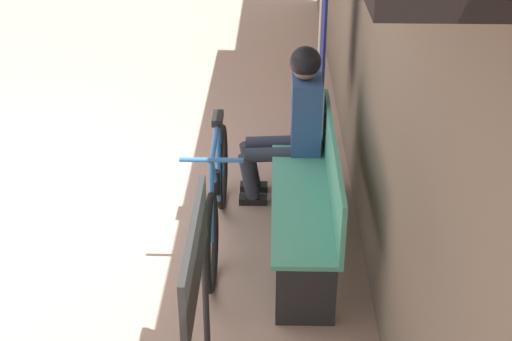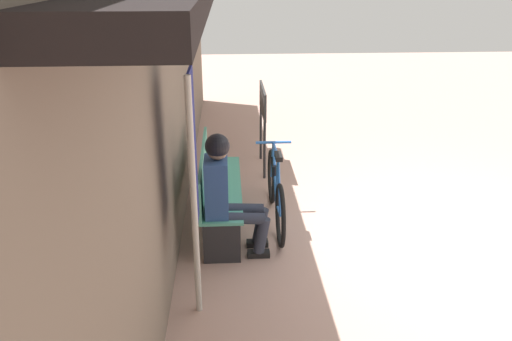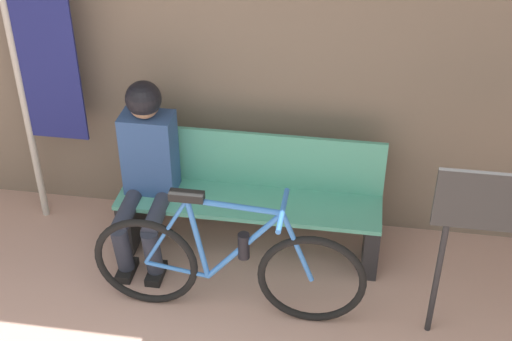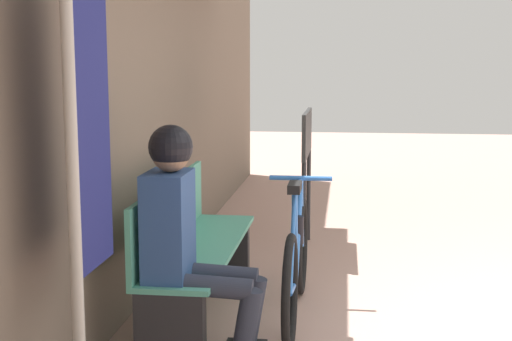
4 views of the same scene
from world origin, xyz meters
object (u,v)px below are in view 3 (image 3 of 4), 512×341
object	(u,v)px
banner_pole	(38,66)
person_seated	(146,161)
park_bench_near	(250,200)
bicycle	(227,267)

from	to	relation	value
banner_pole	person_seated	bearing A→B (deg)	-17.82
park_bench_near	banner_pole	bearing A→B (deg)	174.66
park_bench_near	banner_pole	xyz separation A→B (m)	(-1.41, 0.13, 0.82)
park_bench_near	person_seated	xyz separation A→B (m)	(-0.66, -0.11, 0.31)
park_bench_near	person_seated	world-z (taller)	person_seated
bicycle	person_seated	size ratio (longest dim) A/B	1.35
park_bench_near	person_seated	size ratio (longest dim) A/B	1.41
park_bench_near	person_seated	distance (m)	0.74
bicycle	banner_pole	bearing A→B (deg)	150.58
person_seated	banner_pole	bearing A→B (deg)	162.18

